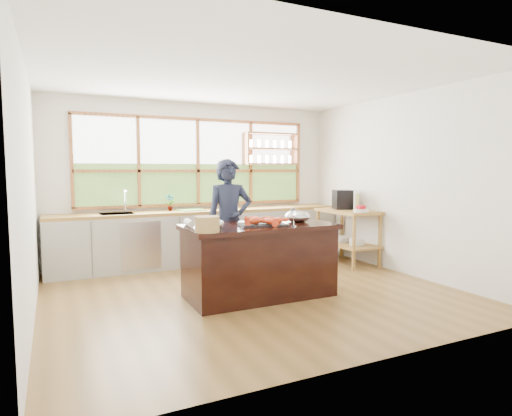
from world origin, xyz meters
TOP-DOWN VIEW (x-y plane):
  - ground_plane at (0.00, 0.00)m, footprint 5.00×5.00m
  - room_shell at (0.02, 0.51)m, footprint 5.02×4.52m
  - back_counter at (-0.02, 1.94)m, footprint 4.90×0.63m
  - right_shelf_unit at (2.19, 0.89)m, footprint 0.62×1.10m
  - island at (0.00, -0.20)m, footprint 1.85×0.90m
  - cook at (-0.12, 0.49)m, footprint 0.67×0.49m
  - potted_plant at (-0.56, 2.00)m, footprint 0.15×0.11m
  - cutting_board at (-0.22, 1.94)m, footprint 0.46×0.38m
  - espresso_machine at (2.19, 1.05)m, footprint 0.37×0.38m
  - wine_bottle at (2.24, 0.72)m, footprint 0.08×0.08m
  - fruit_bowl at (2.14, 0.50)m, footprint 0.24×0.24m
  - slate_board at (0.01, -0.26)m, footprint 0.62×0.50m
  - lobster_pile at (0.04, -0.29)m, footprint 0.52×0.48m
  - mixing_bowl_left at (-0.67, -0.33)m, footprint 0.28×0.28m
  - mixing_bowl_right at (0.57, -0.16)m, footprint 0.33×0.33m
  - wine_glass at (0.29, -0.53)m, footprint 0.08×0.08m
  - wicker_basket at (-0.79, -0.53)m, footprint 0.27×0.27m
  - parchment_roll at (-0.83, 0.02)m, footprint 0.11×0.31m

SIDE VIEW (x-z plane):
  - ground_plane at x=0.00m, z-range 0.00..0.00m
  - island at x=0.00m, z-range 0.00..0.90m
  - back_counter at x=-0.02m, z-range 0.00..0.90m
  - right_shelf_unit at x=2.19m, z-range 0.15..1.05m
  - cook at x=-0.12m, z-range 0.00..1.72m
  - cutting_board at x=-0.22m, z-range 0.90..0.91m
  - slate_board at x=0.01m, z-range 0.90..0.92m
  - parchment_roll at x=-0.83m, z-range 0.90..0.98m
  - fruit_bowl at x=2.14m, z-range 0.89..1.00m
  - lobster_pile at x=0.04m, z-range 0.92..1.00m
  - mixing_bowl_left at x=-0.67m, z-range 0.89..1.03m
  - mixing_bowl_right at x=0.57m, z-range 0.89..1.05m
  - wicker_basket at x=-0.79m, z-range 0.90..1.07m
  - potted_plant at x=-0.56m, z-range 0.90..1.18m
  - wine_bottle at x=2.24m, z-range 0.90..1.18m
  - wine_glass at x=0.29m, z-range 0.95..1.17m
  - espresso_machine at x=2.19m, z-range 0.90..1.23m
  - room_shell at x=0.02m, z-range 0.40..3.11m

